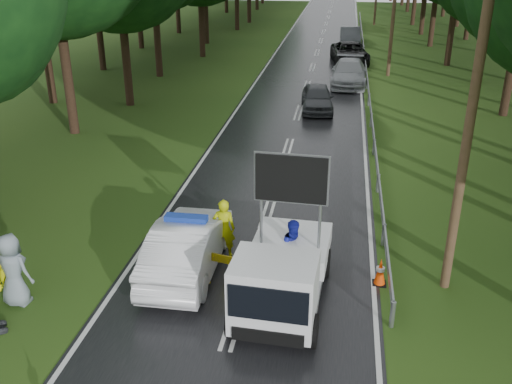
% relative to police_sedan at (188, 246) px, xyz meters
% --- Properties ---
extents(ground, '(160.00, 160.00, 0.00)m').
position_rel_police_sedan_xyz_m(ground, '(1.67, -1.73, -0.77)').
color(ground, '#214112').
rests_on(ground, ground).
extents(road, '(7.00, 140.00, 0.02)m').
position_rel_police_sedan_xyz_m(road, '(1.67, 28.27, -0.76)').
color(road, black).
rests_on(road, ground).
extents(guardrail, '(0.12, 60.06, 0.70)m').
position_rel_police_sedan_xyz_m(guardrail, '(5.37, 27.94, -0.22)').
color(guardrail, gray).
rests_on(guardrail, ground).
extents(utility_pole_near, '(1.40, 0.24, 10.00)m').
position_rel_police_sedan_xyz_m(utility_pole_near, '(6.87, 0.27, 4.30)').
color(utility_pole_near, '#4A3922').
rests_on(utility_pole_near, ground).
extents(police_sedan, '(1.64, 4.64, 1.68)m').
position_rel_police_sedan_xyz_m(police_sedan, '(0.00, 0.00, 0.00)').
color(police_sedan, white).
rests_on(police_sedan, ground).
extents(work_truck, '(2.25, 4.63, 3.61)m').
position_rel_police_sedan_xyz_m(work_truck, '(2.72, -1.36, 0.21)').
color(work_truck, gray).
rests_on(work_truck, ground).
extents(barrier, '(2.28, 0.58, 0.97)m').
position_rel_police_sedan_xyz_m(barrier, '(1.35, -0.73, -0.04)').
color(barrier, yellow).
rests_on(barrier, ground).
extents(officer, '(0.66, 0.45, 1.77)m').
position_rel_police_sedan_xyz_m(officer, '(0.81, 0.94, 0.12)').
color(officer, '#C2D10B').
rests_on(officer, ground).
extents(civilian, '(1.03, 0.97, 1.68)m').
position_rel_police_sedan_xyz_m(civilian, '(2.89, 0.12, 0.07)').
color(civilian, '#1820A2').
rests_on(civilian, ground).
extents(bystander_left, '(0.66, 1.08, 1.62)m').
position_rel_police_sedan_xyz_m(bystander_left, '(-4.14, -1.94, 0.04)').
color(bystander_left, '#D5D40B').
rests_on(bystander_left, ground).
extents(bystander_right, '(1.04, 0.78, 1.93)m').
position_rel_police_sedan_xyz_m(bystander_right, '(-3.82, -2.16, 0.20)').
color(bystander_right, gray).
rests_on(bystander_right, ground).
extents(queue_car_first, '(2.00, 4.16, 1.37)m').
position_rel_police_sedan_xyz_m(queue_car_first, '(2.58, 16.91, -0.08)').
color(queue_car_first, '#3B3E43').
rests_on(queue_car_first, ground).
extents(queue_car_second, '(2.25, 5.31, 1.53)m').
position_rel_police_sedan_xyz_m(queue_car_second, '(4.24, 23.16, -0.00)').
color(queue_car_second, '#A9AAB1').
rests_on(queue_car_second, ground).
extents(queue_car_third, '(3.13, 5.68, 1.51)m').
position_rel_police_sedan_xyz_m(queue_car_third, '(4.27, 30.27, -0.01)').
color(queue_car_third, black).
rests_on(queue_car_third, ground).
extents(queue_car_fourth, '(1.84, 4.84, 1.58)m').
position_rel_police_sedan_xyz_m(queue_car_fourth, '(4.27, 37.94, 0.02)').
color(queue_car_fourth, '#44484D').
rests_on(queue_car_fourth, ground).
extents(cone_center, '(0.36, 0.36, 0.77)m').
position_rel_police_sedan_xyz_m(cone_center, '(1.30, -0.36, -0.39)').
color(cone_center, black).
rests_on(cone_center, ground).
extents(cone_far, '(0.36, 0.36, 0.76)m').
position_rel_police_sedan_xyz_m(cone_far, '(2.42, 0.77, -0.40)').
color(cone_far, black).
rests_on(cone_far, ground).
extents(cone_left_mid, '(0.39, 0.39, 0.82)m').
position_rel_police_sedan_xyz_m(cone_left_mid, '(-0.96, 1.04, -0.37)').
color(cone_left_mid, black).
rests_on(cone_left_mid, ground).
extents(cone_right, '(0.36, 0.36, 0.77)m').
position_rel_police_sedan_xyz_m(cone_right, '(5.17, 0.10, -0.39)').
color(cone_right, black).
rests_on(cone_right, ground).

